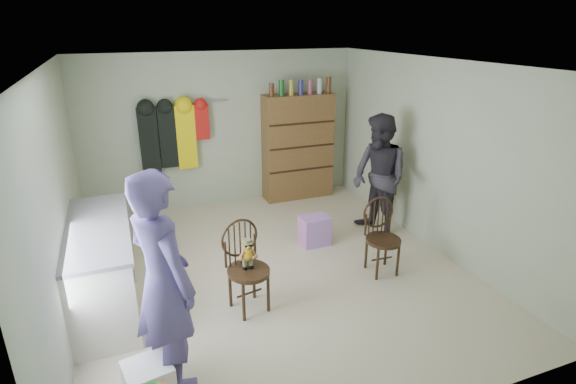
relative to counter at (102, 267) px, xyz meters
name	(u,v)px	position (x,y,z in m)	size (l,w,h in m)	color
ground_plane	(275,271)	(1.95, 0.00, -0.47)	(5.00, 5.00, 0.00)	beige
room_walls	(259,138)	(1.95, 0.53, 1.11)	(5.00, 5.00, 5.00)	#B6C2A2
counter	(102,267)	(0.00, 0.00, 0.00)	(0.64, 1.86, 0.94)	silver
plastic_tub	(149,382)	(0.31, -1.55, -0.30)	(0.36, 0.34, 0.34)	white
chair_front	(246,261)	(1.42, -0.59, 0.08)	(0.53, 0.53, 1.00)	#382413
chair_far	(381,233)	(3.17, -0.44, 0.03)	(0.44, 0.44, 0.94)	#382413
striped_bag	(314,230)	(2.71, 0.50, -0.27)	(0.39, 0.30, 0.41)	pink
person_left	(163,283)	(0.52, -1.37, 0.49)	(0.70, 0.46, 1.92)	#534783
person_right	(379,177)	(3.67, 0.45, 0.41)	(0.86, 0.67, 1.76)	#2D2B33
dresser	(298,146)	(3.20, 2.30, 0.44)	(1.20, 0.39, 2.07)	brown
coat_rack	(172,137)	(1.12, 2.38, 0.78)	(1.42, 0.12, 1.09)	#99999E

